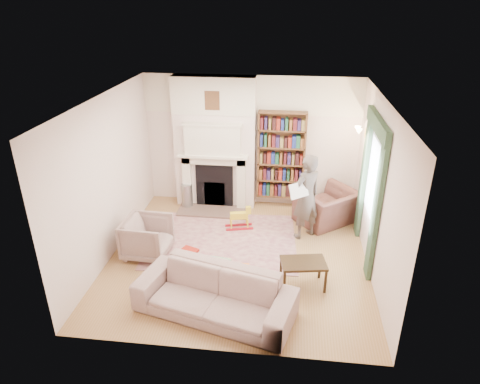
# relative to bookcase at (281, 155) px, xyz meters

# --- Properties ---
(floor) EXTENTS (4.50, 4.50, 0.00)m
(floor) POSITION_rel_bookcase_xyz_m (-0.65, -2.12, -1.18)
(floor) COLOR olive
(floor) RESTS_ON ground
(ceiling) EXTENTS (4.50, 4.50, 0.00)m
(ceiling) POSITION_rel_bookcase_xyz_m (-0.65, -2.12, 1.62)
(ceiling) COLOR white
(ceiling) RESTS_ON wall_back
(wall_back) EXTENTS (4.50, 0.00, 4.50)m
(wall_back) POSITION_rel_bookcase_xyz_m (-0.65, 0.13, 0.22)
(wall_back) COLOR white
(wall_back) RESTS_ON floor
(wall_front) EXTENTS (4.50, 0.00, 4.50)m
(wall_front) POSITION_rel_bookcase_xyz_m (-0.65, -4.37, 0.22)
(wall_front) COLOR white
(wall_front) RESTS_ON floor
(wall_left) EXTENTS (0.00, 4.50, 4.50)m
(wall_left) POSITION_rel_bookcase_xyz_m (-2.90, -2.12, 0.22)
(wall_left) COLOR white
(wall_left) RESTS_ON floor
(wall_right) EXTENTS (0.00, 4.50, 4.50)m
(wall_right) POSITION_rel_bookcase_xyz_m (1.60, -2.12, 0.22)
(wall_right) COLOR white
(wall_right) RESTS_ON floor
(fireplace) EXTENTS (1.70, 0.58, 2.80)m
(fireplace) POSITION_rel_bookcase_xyz_m (-1.40, -0.07, 0.21)
(fireplace) COLOR white
(fireplace) RESTS_ON floor
(bookcase) EXTENTS (1.00, 0.24, 1.85)m
(bookcase) POSITION_rel_bookcase_xyz_m (0.00, 0.00, 0.00)
(bookcase) COLOR brown
(bookcase) RESTS_ON floor
(window) EXTENTS (0.02, 0.90, 1.30)m
(window) POSITION_rel_bookcase_xyz_m (1.58, -1.72, 0.27)
(window) COLOR silver
(window) RESTS_ON wall_right
(curtain_left) EXTENTS (0.07, 0.32, 2.40)m
(curtain_left) POSITION_rel_bookcase_xyz_m (1.55, -2.42, 0.02)
(curtain_left) COLOR #2F4931
(curtain_left) RESTS_ON floor
(curtain_right) EXTENTS (0.07, 0.32, 2.40)m
(curtain_right) POSITION_rel_bookcase_xyz_m (1.55, -1.02, 0.02)
(curtain_right) COLOR #2F4931
(curtain_right) RESTS_ON floor
(pelmet) EXTENTS (0.09, 1.70, 0.24)m
(pelmet) POSITION_rel_bookcase_xyz_m (1.54, -1.72, 1.20)
(pelmet) COLOR #2F4931
(pelmet) RESTS_ON wall_right
(wall_sconce) EXTENTS (0.20, 0.24, 0.24)m
(wall_sconce) POSITION_rel_bookcase_xyz_m (1.38, -0.62, 0.72)
(wall_sconce) COLOR gold
(wall_sconce) RESTS_ON wall_right
(rug) EXTENTS (2.88, 2.28, 0.01)m
(rug) POSITION_rel_bookcase_xyz_m (-1.02, -1.63, -1.17)
(rug) COLOR #C7AB96
(rug) RESTS_ON floor
(armchair_reading) EXTENTS (1.44, 1.42, 0.71)m
(armchair_reading) POSITION_rel_bookcase_xyz_m (0.97, -0.67, -0.82)
(armchair_reading) COLOR #452C25
(armchair_reading) RESTS_ON floor
(armchair_left) EXTENTS (0.83, 0.81, 0.72)m
(armchair_left) POSITION_rel_bookcase_xyz_m (-2.26, -2.26, -0.82)
(armchair_left) COLOR #BEAC9D
(armchair_left) RESTS_ON floor
(sofa) EXTENTS (2.45, 1.47, 0.67)m
(sofa) POSITION_rel_bookcase_xyz_m (-0.80, -3.65, -0.84)
(sofa) COLOR #BAA899
(sofa) RESTS_ON floor
(man_reading) EXTENTS (0.72, 0.70, 1.67)m
(man_reading) POSITION_rel_bookcase_xyz_m (0.52, -1.27, -0.34)
(man_reading) COLOR #4E453F
(man_reading) RESTS_ON floor
(newspaper) EXTENTS (0.38, 0.34, 0.27)m
(newspaper) POSITION_rel_bookcase_xyz_m (0.37, -1.47, -0.12)
(newspaper) COLOR white
(newspaper) RESTS_ON man_reading
(coffee_table) EXTENTS (0.77, 0.56, 0.45)m
(coffee_table) POSITION_rel_bookcase_xyz_m (0.47, -2.84, -0.95)
(coffee_table) COLOR #372713
(coffee_table) RESTS_ON floor
(paraffin_heater) EXTENTS (0.30, 0.30, 0.55)m
(paraffin_heater) POSITION_rel_bookcase_xyz_m (-1.99, -0.33, -0.90)
(paraffin_heater) COLOR #93949A
(paraffin_heater) RESTS_ON floor
(rocking_horse) EXTENTS (0.58, 0.34, 0.48)m
(rocking_horse) POSITION_rel_bookcase_xyz_m (-0.76, -1.13, -0.94)
(rocking_horse) COLOR yellow
(rocking_horse) RESTS_ON rug
(board_game) EXTENTS (0.44, 0.44, 0.03)m
(board_game) POSITION_rel_bookcase_xyz_m (-0.97, -2.45, -1.15)
(board_game) COLOR #E3D950
(board_game) RESTS_ON rug
(game_box_lid) EXTENTS (0.35, 0.29, 0.05)m
(game_box_lid) POSITION_rel_bookcase_xyz_m (-1.54, -2.10, -1.14)
(game_box_lid) COLOR #A41F12
(game_box_lid) RESTS_ON rug
(comic_annuals) EXTENTS (0.52, 0.48, 0.02)m
(comic_annuals) POSITION_rel_bookcase_xyz_m (-0.43, -2.61, -1.16)
(comic_annuals) COLOR red
(comic_annuals) RESTS_ON rug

